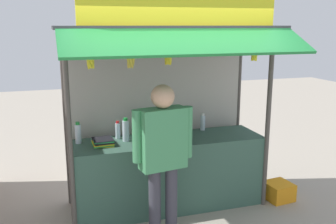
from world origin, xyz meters
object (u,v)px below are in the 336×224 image
at_px(banana_bunch_inner_left, 254,55).
at_px(magazine_stack_far_right, 103,142).
at_px(water_bottle_front_right, 203,122).
at_px(vendor_person, 163,149).
at_px(water_bottle_back_right, 162,126).
at_px(banana_bunch_inner_right, 168,57).
at_px(banana_bunch_leftmost, 90,62).
at_px(plastic_crate, 278,191).
at_px(water_bottle_front_left, 126,130).
at_px(banana_bunch_rightmost, 130,60).
at_px(water_bottle_far_left, 78,133).
at_px(water_bottle_right, 118,130).
at_px(magazine_stack_left, 180,139).
at_px(water_bottle_back_left, 177,126).

bearing_deg(banana_bunch_inner_left, magazine_stack_far_right, 165.92).
distance_m(water_bottle_front_right, vendor_person, 1.30).
height_order(water_bottle_back_right, banana_bunch_inner_right, banana_bunch_inner_right).
relative_size(banana_bunch_leftmost, plastic_crate, 0.91).
distance_m(water_bottle_front_left, banana_bunch_rightmost, 1.04).
xyz_separation_m(magazine_stack_far_right, banana_bunch_inner_right, (0.68, -0.43, 1.03)).
relative_size(water_bottle_front_left, magazine_stack_far_right, 1.07).
relative_size(water_bottle_far_left, plastic_crate, 0.80).
xyz_separation_m(water_bottle_right, magazine_stack_left, (0.71, -0.33, -0.08)).
distance_m(water_bottle_front_right, magazine_stack_left, 0.61).
distance_m(water_bottle_back_right, plastic_crate, 1.82).
relative_size(magazine_stack_far_right, banana_bunch_leftmost, 0.90).
height_order(water_bottle_back_right, water_bottle_right, same).
distance_m(water_bottle_back_right, banana_bunch_inner_right, 1.18).
bearing_deg(banana_bunch_inner_right, magazine_stack_left, 51.36).
height_order(banana_bunch_rightmost, plastic_crate, banana_bunch_rightmost).
relative_size(vendor_person, plastic_crate, 5.15).
bearing_deg(banana_bunch_leftmost, water_bottle_far_left, 101.75).
height_order(water_bottle_far_left, water_bottle_back_right, water_bottle_far_left).
distance_m(water_bottle_right, magazine_stack_far_right, 0.31).
bearing_deg(water_bottle_back_left, water_bottle_front_left, 178.17).
bearing_deg(water_bottle_far_left, water_bottle_front_right, 3.37).
distance_m(banana_bunch_rightmost, vendor_person, 0.99).
relative_size(water_bottle_back_left, banana_bunch_inner_left, 1.10).
xyz_separation_m(water_bottle_back_left, banana_bunch_rightmost, (-0.69, -0.49, 0.90)).
distance_m(water_bottle_back_left, magazine_stack_far_right, 0.96).
height_order(water_bottle_far_left, banana_bunch_leftmost, banana_bunch_leftmost).
relative_size(banana_bunch_leftmost, banana_bunch_inner_left, 1.11).
bearing_deg(magazine_stack_left, magazine_stack_far_right, 172.53).
distance_m(magazine_stack_left, plastic_crate, 1.61).
xyz_separation_m(water_bottle_far_left, banana_bunch_inner_left, (2.01, -0.60, 0.94)).
bearing_deg(magazine_stack_left, vendor_person, -123.89).
bearing_deg(water_bottle_front_right, water_bottle_front_left, -170.79).
relative_size(water_bottle_back_left, vendor_person, 0.18).
xyz_separation_m(water_bottle_front_left, magazine_stack_left, (0.64, -0.20, -0.11)).
relative_size(banana_bunch_inner_left, vendor_person, 0.16).
height_order(banana_bunch_rightmost, banana_bunch_inner_left, same).
xyz_separation_m(water_bottle_back_right, magazine_stack_far_right, (-0.81, -0.23, -0.07)).
distance_m(magazine_stack_far_right, plastic_crate, 2.46).
relative_size(water_bottle_back_right, banana_bunch_rightmost, 0.73).
bearing_deg(banana_bunch_inner_left, banana_bunch_leftmost, -179.92).
xyz_separation_m(water_bottle_back_left, banana_bunch_inner_right, (-0.28, -0.49, 0.92)).
relative_size(water_bottle_back_right, water_bottle_right, 1.00).
relative_size(water_bottle_front_left, plastic_crate, 0.88).
height_order(water_bottle_back_left, magazine_stack_left, water_bottle_back_left).
bearing_deg(banana_bunch_inner_right, banana_bunch_rightmost, -179.99).
height_order(magazine_stack_left, banana_bunch_inner_right, banana_bunch_inner_right).
relative_size(water_bottle_right, vendor_person, 0.13).
relative_size(water_bottle_front_right, banana_bunch_rightmost, 0.75).
bearing_deg(plastic_crate, water_bottle_far_left, 170.44).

